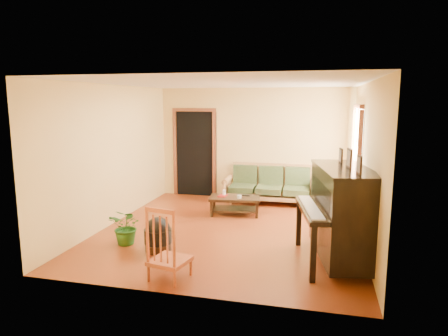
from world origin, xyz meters
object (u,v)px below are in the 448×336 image
(armchair, at_px, (339,213))
(red_chair, at_px, (169,242))
(coffee_table, at_px, (235,206))
(potted_plant, at_px, (127,226))
(ceramic_crock, at_px, (337,200))
(piano, at_px, (342,216))
(footstool, at_px, (158,238))
(sofa, at_px, (270,184))

(armchair, xyz_separation_m, red_chair, (-2.21, -2.32, 0.11))
(coffee_table, distance_m, potted_plant, 2.49)
(coffee_table, distance_m, ceramic_crock, 2.41)
(potted_plant, bearing_deg, piano, 1.06)
(coffee_table, xyz_separation_m, footstool, (-0.73, -2.26, 0.02))
(armchair, bearing_deg, piano, -72.27)
(ceramic_crock, distance_m, potted_plant, 4.77)
(sofa, xyz_separation_m, ceramic_crock, (1.50, 0.16, -0.30))
(piano, relative_size, red_chair, 1.58)
(ceramic_crock, xyz_separation_m, potted_plant, (-3.39, -3.35, 0.17))
(ceramic_crock, bearing_deg, sofa, -174.07)
(footstool, distance_m, red_chair, 1.07)
(sofa, distance_m, red_chair, 4.29)
(ceramic_crock, bearing_deg, armchair, -91.53)
(sofa, bearing_deg, footstool, -111.75)
(armchair, height_order, footstool, armchair)
(sofa, distance_m, footstool, 3.59)
(piano, distance_m, potted_plant, 3.35)
(piano, xyz_separation_m, red_chair, (-2.19, -1.08, -0.20))
(potted_plant, bearing_deg, sofa, 59.32)
(sofa, xyz_separation_m, coffee_table, (-0.57, -1.09, -0.25))
(piano, height_order, ceramic_crock, piano)
(coffee_table, height_order, ceramic_crock, coffee_table)
(red_chair, xyz_separation_m, potted_plant, (-1.13, 1.02, -0.20))
(sofa, height_order, ceramic_crock, sofa)
(red_chair, relative_size, ceramic_crock, 3.72)
(sofa, distance_m, armchair, 2.38)
(coffee_table, bearing_deg, sofa, 62.33)
(piano, bearing_deg, potted_plant, 170.22)
(armchair, bearing_deg, footstool, -133.68)
(red_chair, bearing_deg, armchair, 58.20)
(coffee_table, xyz_separation_m, potted_plant, (-1.32, -2.11, 0.11))
(ceramic_crock, relative_size, potted_plant, 0.44)
(red_chair, xyz_separation_m, ceramic_crock, (2.26, 4.37, -0.36))
(sofa, height_order, potted_plant, sofa)
(red_chair, distance_m, ceramic_crock, 4.94)
(footstool, xyz_separation_m, ceramic_crock, (2.80, 3.50, -0.07))
(armchair, distance_m, ceramic_crock, 2.06)
(coffee_table, relative_size, armchair, 1.32)
(footstool, bearing_deg, ceramic_crock, 51.35)
(footstool, bearing_deg, piano, 4.44)
(armchair, height_order, potted_plant, armchair)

